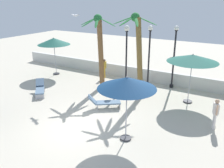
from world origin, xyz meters
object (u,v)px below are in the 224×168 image
object	(u,v)px
lounge_chair_0	(40,88)
seagull_0	(76,15)
palm_tree_1	(100,43)
patio_umbrella_3	(193,59)
lamp_post_2	(174,54)
guest_0	(216,111)
palm_tree_2	(138,46)
guest_1	(104,67)
patio_umbrella_1	(54,42)
patio_umbrella_2	(127,83)
lamp_post_0	(149,51)
lamp_post_3	(126,49)
lounge_chair_1	(104,102)

from	to	relation	value
lounge_chair_0	seagull_0	world-z (taller)	seagull_0
palm_tree_1	patio_umbrella_3	bearing A→B (deg)	3.42
lamp_post_2	guest_0	size ratio (longest dim) A/B	2.77
palm_tree_2	guest_1	bearing A→B (deg)	150.19
guest_1	patio_umbrella_1	bearing A→B (deg)	-163.06
palm_tree_1	seagull_0	distance (m)	2.47
lounge_chair_0	palm_tree_2	bearing A→B (deg)	26.76
patio_umbrella_2	patio_umbrella_3	bearing A→B (deg)	75.77
patio_umbrella_2	guest_1	distance (m)	9.23
palm_tree_2	lamp_post_0	xyz separation A→B (m)	(-0.19, 2.39, -0.76)
lamp_post_3	seagull_0	xyz separation A→B (m)	(-2.70, -2.11, 2.33)
palm_tree_1	lamp_post_3	world-z (taller)	palm_tree_1
lounge_chair_0	guest_1	distance (m)	5.51
lounge_chair_0	guest_0	size ratio (longest dim) A/B	1.08
guest_1	seagull_0	bearing A→B (deg)	-96.99
lamp_post_2	lamp_post_3	xyz separation A→B (m)	(-3.04, -1.35, 0.23)
lounge_chair_0	patio_umbrella_3	bearing A→B (deg)	22.45
patio_umbrella_3	seagull_0	distance (m)	7.88
patio_umbrella_2	lounge_chair_0	size ratio (longest dim) A/B	1.77
patio_umbrella_1	palm_tree_2	xyz separation A→B (m)	(7.96, -0.99, 0.54)
lamp_post_3	guest_0	distance (m)	7.60
lamp_post_0	guest_0	size ratio (longest dim) A/B	2.74
lamp_post_3	guest_0	bearing A→B (deg)	-26.53
palm_tree_1	lounge_chair_0	distance (m)	5.10
patio_umbrella_2	lounge_chair_1	size ratio (longest dim) A/B	1.64
patio_umbrella_1	patio_umbrella_3	distance (m)	11.12
patio_umbrella_1	lamp_post_3	distance (m)	6.43
patio_umbrella_2	palm_tree_2	xyz separation A→B (m)	(-1.73, 4.88, 0.59)
guest_0	guest_1	xyz separation A→B (m)	(-8.95, 4.06, -0.02)
lounge_chair_1	guest_1	world-z (taller)	guest_1
lounge_chair_1	seagull_0	size ratio (longest dim) A/B	2.04
patio_umbrella_1	lamp_post_0	xyz separation A→B (m)	(7.76, 1.40, -0.22)
lamp_post_2	patio_umbrella_2	bearing A→B (deg)	-88.24
seagull_0	lamp_post_2	bearing A→B (deg)	31.08
lamp_post_2	guest_0	xyz separation A→B (m)	(3.57, -4.65, -1.55)
lamp_post_3	patio_umbrella_2	bearing A→B (deg)	-62.71
patio_umbrella_1	palm_tree_1	size ratio (longest dim) A/B	0.61
palm_tree_2	guest_1	distance (m)	5.08
palm_tree_1	guest_0	world-z (taller)	palm_tree_1
patio_umbrella_2	palm_tree_2	size ratio (longest dim) A/B	0.57
lamp_post_2	lounge_chair_1	distance (m)	6.28
palm_tree_2	lounge_chair_0	xyz separation A→B (m)	(-5.79, -2.92, -2.92)
lounge_chair_1	guest_1	size ratio (longest dim) A/B	1.18
seagull_0	patio_umbrella_3	bearing A→B (deg)	10.84
lamp_post_0	guest_1	xyz separation A→B (m)	(-3.70, -0.16, -1.62)
guest_1	seagull_0	size ratio (longest dim) A/B	1.72
patio_umbrella_2	lounge_chair_0	bearing A→B (deg)	165.40
lamp_post_0	lamp_post_2	distance (m)	1.74
guest_1	palm_tree_1	bearing A→B (deg)	-65.94
patio_umbrella_3	palm_tree_2	distance (m)	3.30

